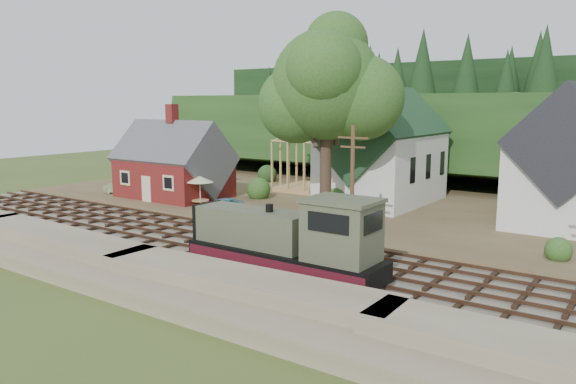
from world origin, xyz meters
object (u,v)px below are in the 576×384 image
Objects in this scene: car_blue at (222,206)px; patio_set at (200,180)px; car_green at (120,188)px; locomotive at (290,242)px.

patio_set is at bearing 168.31° from car_blue.
patio_set reaches higher than car_green.
car_green is (-15.28, 1.56, -0.10)m from car_blue.
car_blue is 4.50m from patio_set.
locomotive is 2.97× the size of car_blue.
locomotive reaches higher than patio_set.
locomotive is 21.66m from patio_set.
locomotive is at bearing -121.26° from car_green.
locomotive reaches higher than car_blue.
locomotive is at bearing -33.05° from patio_set.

